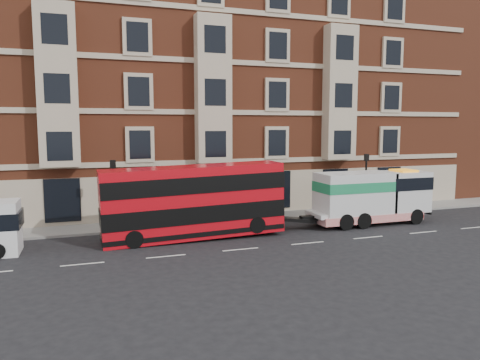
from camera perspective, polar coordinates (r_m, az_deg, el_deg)
name	(u,v)px	position (r m, az deg, el deg)	size (l,w,h in m)	color
ground	(241,249)	(25.18, 0.07, -8.46)	(120.00, 120.00, 0.00)	black
sidewalk	(204,221)	(32.14, -4.43, -5.02)	(90.00, 3.00, 0.15)	slate
victorian_terrace	(185,82)	(39.03, -6.77, 11.76)	(45.00, 12.00, 20.40)	brown
lamp_post_west	(114,190)	(29.44, -15.16, -1.17)	(0.35, 0.15, 4.35)	black
lamp_post_east	(366,179)	(35.61, 15.09, 0.16)	(0.35, 0.15, 4.35)	black
double_decker_bus	(193,200)	(27.25, -5.70, -2.49)	(10.50, 2.41, 4.25)	red
tow_truck	(370,197)	(32.34, 15.54, -1.96)	(8.41, 2.48, 3.50)	silver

